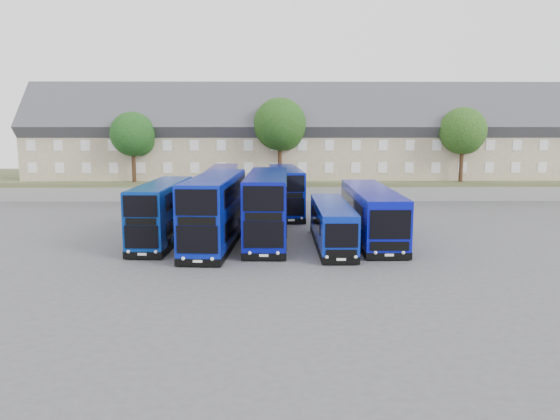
{
  "coord_description": "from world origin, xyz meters",
  "views": [
    {
      "loc": [
        1.25,
        -34.86,
        8.25
      ],
      "look_at": [
        1.74,
        3.73,
        2.2
      ],
      "focal_mm": 35.0,
      "sensor_mm": 36.0,
      "label": 1
    }
  ],
  "objects_px": {
    "tree_mid": "(281,126)",
    "dd_front_left": "(162,214)",
    "coach_east_a": "(332,225)",
    "tree_east": "(464,133)",
    "tree_west": "(134,136)",
    "dd_front_mid": "(215,212)",
    "tree_far": "(493,129)"
  },
  "relations": [
    {
      "from": "tree_mid",
      "to": "dd_front_left",
      "type": "bearing_deg",
      "value": -111.11
    },
    {
      "from": "coach_east_a",
      "to": "tree_east",
      "type": "relative_size",
      "value": 1.32
    },
    {
      "from": "tree_east",
      "to": "tree_mid",
      "type": "bearing_deg",
      "value": 178.57
    },
    {
      "from": "tree_west",
      "to": "coach_east_a",
      "type": "bearing_deg",
      "value": -50.72
    },
    {
      "from": "tree_mid",
      "to": "coach_east_a",
      "type": "bearing_deg",
      "value": -82.55
    },
    {
      "from": "coach_east_a",
      "to": "tree_west",
      "type": "height_order",
      "value": "tree_west"
    },
    {
      "from": "dd_front_mid",
      "to": "coach_east_a",
      "type": "xyz_separation_m",
      "value": [
        8.0,
        -0.26,
        -0.91
      ]
    },
    {
      "from": "dd_front_mid",
      "to": "tree_far",
      "type": "bearing_deg",
      "value": 48.37
    },
    {
      "from": "tree_mid",
      "to": "tree_east",
      "type": "distance_m",
      "value": 20.02
    },
    {
      "from": "coach_east_a",
      "to": "tree_east",
      "type": "distance_m",
      "value": 29.44
    },
    {
      "from": "dd_front_left",
      "to": "tree_mid",
      "type": "distance_m",
      "value": 24.92
    },
    {
      "from": "dd_front_left",
      "to": "tree_far",
      "type": "bearing_deg",
      "value": 42.47
    },
    {
      "from": "dd_front_left",
      "to": "tree_east",
      "type": "relative_size",
      "value": 1.3
    },
    {
      "from": "tree_far",
      "to": "coach_east_a",
      "type": "bearing_deg",
      "value": -126.98
    },
    {
      "from": "tree_east",
      "to": "dd_front_mid",
      "type": "bearing_deg",
      "value": -137.08
    },
    {
      "from": "dd_front_left",
      "to": "tree_east",
      "type": "height_order",
      "value": "tree_east"
    },
    {
      "from": "tree_east",
      "to": "tree_far",
      "type": "relative_size",
      "value": 0.94
    },
    {
      "from": "tree_west",
      "to": "tree_mid",
      "type": "xyz_separation_m",
      "value": [
        16.0,
        0.5,
        1.02
      ]
    },
    {
      "from": "coach_east_a",
      "to": "tree_mid",
      "type": "distance_m",
      "value": 24.98
    },
    {
      "from": "dd_front_mid",
      "to": "coach_east_a",
      "type": "distance_m",
      "value": 8.05
    },
    {
      "from": "dd_front_mid",
      "to": "tree_east",
      "type": "bearing_deg",
      "value": 46.98
    },
    {
      "from": "coach_east_a",
      "to": "tree_far",
      "type": "relative_size",
      "value": 1.25
    },
    {
      "from": "tree_mid",
      "to": "tree_east",
      "type": "height_order",
      "value": "tree_mid"
    },
    {
      "from": "dd_front_left",
      "to": "tree_far",
      "type": "relative_size",
      "value": 1.22
    },
    {
      "from": "tree_mid",
      "to": "tree_west",
      "type": "bearing_deg",
      "value": -178.21
    },
    {
      "from": "dd_front_mid",
      "to": "tree_mid",
      "type": "xyz_separation_m",
      "value": [
        4.87,
        23.63,
        5.72
      ]
    },
    {
      "from": "tree_east",
      "to": "tree_far",
      "type": "xyz_separation_m",
      "value": [
        6.0,
        7.0,
        0.34
      ]
    },
    {
      "from": "dd_front_mid",
      "to": "tree_west",
      "type": "bearing_deg",
      "value": 119.76
    },
    {
      "from": "coach_east_a",
      "to": "tree_west",
      "type": "distance_m",
      "value": 30.72
    },
    {
      "from": "tree_east",
      "to": "tree_west",
      "type": "bearing_deg",
      "value": -180.0
    },
    {
      "from": "dd_front_mid",
      "to": "dd_front_left",
      "type": "bearing_deg",
      "value": 168.53
    },
    {
      "from": "tree_mid",
      "to": "tree_far",
      "type": "bearing_deg",
      "value": 14.04
    }
  ]
}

